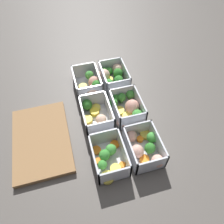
{
  "coord_description": "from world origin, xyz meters",
  "views": [
    {
      "loc": [
        -0.46,
        0.13,
        0.63
      ],
      "look_at": [
        0.0,
        0.0,
        0.02
      ],
      "focal_mm": 35.0,
      "sensor_mm": 36.0,
      "label": 1
    }
  ],
  "objects_px": {
    "container_far_center": "(96,115)",
    "container_far_right": "(90,86)",
    "container_near_right": "(113,76)",
    "container_near_center": "(127,108)",
    "container_far_left": "(108,158)",
    "container_near_left": "(144,147)"
  },
  "relations": [
    {
      "from": "container_near_center",
      "to": "container_far_center",
      "type": "distance_m",
      "value": 0.11
    },
    {
      "from": "container_near_right",
      "to": "container_far_center",
      "type": "height_order",
      "value": "same"
    },
    {
      "from": "container_near_center",
      "to": "container_far_center",
      "type": "xyz_separation_m",
      "value": [
        0.0,
        0.11,
        -0.0
      ]
    },
    {
      "from": "container_near_center",
      "to": "container_far_left",
      "type": "distance_m",
      "value": 0.2
    },
    {
      "from": "container_near_center",
      "to": "container_far_center",
      "type": "relative_size",
      "value": 1.01
    },
    {
      "from": "container_near_right",
      "to": "container_far_right",
      "type": "xyz_separation_m",
      "value": [
        -0.03,
        0.1,
        -0.0
      ]
    },
    {
      "from": "container_near_right",
      "to": "container_far_left",
      "type": "bearing_deg",
      "value": 162.13
    },
    {
      "from": "container_near_right",
      "to": "container_far_right",
      "type": "height_order",
      "value": "same"
    },
    {
      "from": "container_near_center",
      "to": "container_far_right",
      "type": "height_order",
      "value": "same"
    },
    {
      "from": "container_near_right",
      "to": "container_far_center",
      "type": "distance_m",
      "value": 0.2
    },
    {
      "from": "container_near_left",
      "to": "container_far_center",
      "type": "relative_size",
      "value": 1.07
    },
    {
      "from": "container_near_center",
      "to": "container_far_left",
      "type": "relative_size",
      "value": 0.99
    },
    {
      "from": "container_near_center",
      "to": "container_near_right",
      "type": "relative_size",
      "value": 1.04
    },
    {
      "from": "container_near_right",
      "to": "container_near_center",
      "type": "bearing_deg",
      "value": -178.35
    },
    {
      "from": "container_far_left",
      "to": "container_far_right",
      "type": "height_order",
      "value": "same"
    },
    {
      "from": "container_near_center",
      "to": "container_near_left",
      "type": "bearing_deg",
      "value": -179.3
    },
    {
      "from": "container_near_left",
      "to": "container_near_right",
      "type": "bearing_deg",
      "value": 1.18
    },
    {
      "from": "container_near_left",
      "to": "container_near_right",
      "type": "distance_m",
      "value": 0.34
    },
    {
      "from": "container_near_center",
      "to": "container_near_right",
      "type": "bearing_deg",
      "value": 1.65
    },
    {
      "from": "container_far_left",
      "to": "container_far_right",
      "type": "bearing_deg",
      "value": -1.64
    },
    {
      "from": "container_far_center",
      "to": "container_far_right",
      "type": "relative_size",
      "value": 0.92
    },
    {
      "from": "container_far_center",
      "to": "container_far_right",
      "type": "bearing_deg",
      "value": -3.72
    }
  ]
}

